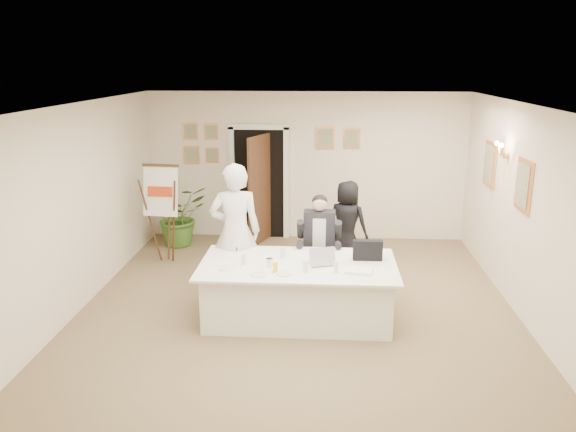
% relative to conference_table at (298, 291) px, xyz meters
% --- Properties ---
extents(floor, '(7.00, 7.00, 0.00)m').
position_rel_conference_table_xyz_m(floor, '(-0.02, 0.12, -0.39)').
color(floor, brown).
rests_on(floor, ground).
extents(ceiling, '(6.00, 7.00, 0.02)m').
position_rel_conference_table_xyz_m(ceiling, '(-0.02, 0.12, 2.41)').
color(ceiling, white).
rests_on(ceiling, wall_back).
extents(wall_back, '(6.00, 0.10, 2.80)m').
position_rel_conference_table_xyz_m(wall_back, '(-0.02, 3.62, 1.01)').
color(wall_back, '#EFE1CA').
rests_on(wall_back, floor).
extents(wall_front, '(6.00, 0.10, 2.80)m').
position_rel_conference_table_xyz_m(wall_front, '(-0.02, -3.38, 1.01)').
color(wall_front, '#EFE1CA').
rests_on(wall_front, floor).
extents(wall_left, '(0.10, 7.00, 2.80)m').
position_rel_conference_table_xyz_m(wall_left, '(-3.02, 0.12, 1.01)').
color(wall_left, '#EFE1CA').
rests_on(wall_left, floor).
extents(wall_right, '(0.10, 7.00, 2.80)m').
position_rel_conference_table_xyz_m(wall_right, '(2.98, 0.12, 1.01)').
color(wall_right, '#EFE1CA').
rests_on(wall_right, floor).
extents(doorway, '(1.14, 0.86, 2.20)m').
position_rel_conference_table_xyz_m(doorway, '(-0.91, 3.45, 0.65)').
color(doorway, black).
rests_on(doorway, floor).
extents(pictures_back_wall, '(3.40, 0.06, 0.80)m').
position_rel_conference_table_xyz_m(pictures_back_wall, '(-0.82, 3.59, 1.46)').
color(pictures_back_wall, '#E9964F').
rests_on(pictures_back_wall, wall_back).
extents(pictures_right_wall, '(0.06, 2.20, 0.80)m').
position_rel_conference_table_xyz_m(pictures_right_wall, '(2.95, 1.32, 1.36)').
color(pictures_right_wall, '#E9964F').
rests_on(pictures_right_wall, wall_right).
extents(wall_sconce, '(0.20, 0.30, 0.24)m').
position_rel_conference_table_xyz_m(wall_sconce, '(2.88, 1.32, 1.71)').
color(wall_sconce, gold).
rests_on(wall_sconce, wall_right).
extents(conference_table, '(2.57, 1.38, 0.78)m').
position_rel_conference_table_xyz_m(conference_table, '(0.00, 0.00, 0.00)').
color(conference_table, white).
rests_on(conference_table, floor).
extents(seated_man, '(0.77, 0.80, 1.47)m').
position_rel_conference_table_xyz_m(seated_man, '(0.26, 1.01, 0.34)').
color(seated_man, black).
rests_on(seated_man, floor).
extents(flip_chart, '(0.59, 0.39, 1.67)m').
position_rel_conference_table_xyz_m(flip_chart, '(-2.36, 2.03, 0.38)').
color(flip_chart, '#331C10').
rests_on(flip_chart, floor).
extents(standing_man, '(0.80, 0.59, 1.99)m').
position_rel_conference_table_xyz_m(standing_man, '(-0.92, 0.62, 0.60)').
color(standing_man, silver).
rests_on(standing_man, floor).
extents(standing_woman, '(0.83, 0.71, 1.45)m').
position_rel_conference_table_xyz_m(standing_woman, '(0.71, 2.12, 0.33)').
color(standing_woman, black).
rests_on(standing_woman, floor).
extents(potted_palm, '(1.33, 1.32, 1.12)m').
position_rel_conference_table_xyz_m(potted_palm, '(-2.37, 2.99, 0.16)').
color(potted_palm, '#3B6622').
rests_on(potted_palm, floor).
extents(laptop, '(0.43, 0.44, 0.28)m').
position_rel_conference_table_xyz_m(laptop, '(0.32, 0.03, 0.52)').
color(laptop, '#B7BABC').
rests_on(laptop, conference_table).
extents(laptop_bag, '(0.39, 0.11, 0.27)m').
position_rel_conference_table_xyz_m(laptop_bag, '(0.92, 0.20, 0.52)').
color(laptop_bag, black).
rests_on(laptop_bag, conference_table).
extents(paper_stack, '(0.37, 0.30, 0.03)m').
position_rel_conference_table_xyz_m(paper_stack, '(0.78, -0.26, 0.40)').
color(paper_stack, white).
rests_on(paper_stack, conference_table).
extents(plate_left, '(0.23, 0.23, 0.01)m').
position_rel_conference_table_xyz_m(plate_left, '(-0.89, -0.25, 0.39)').
color(plate_left, white).
rests_on(plate_left, conference_table).
extents(plate_mid, '(0.26, 0.26, 0.01)m').
position_rel_conference_table_xyz_m(plate_mid, '(-0.47, -0.42, 0.39)').
color(plate_mid, white).
rests_on(plate_mid, conference_table).
extents(plate_near, '(0.26, 0.26, 0.01)m').
position_rel_conference_table_xyz_m(plate_near, '(-0.15, -0.39, 0.39)').
color(plate_near, white).
rests_on(plate_near, conference_table).
extents(glass_a, '(0.06, 0.06, 0.14)m').
position_rel_conference_table_xyz_m(glass_a, '(-0.70, -0.08, 0.45)').
color(glass_a, silver).
rests_on(glass_a, conference_table).
extents(glass_b, '(0.08, 0.08, 0.14)m').
position_rel_conference_table_xyz_m(glass_b, '(0.11, -0.29, 0.45)').
color(glass_b, silver).
rests_on(glass_b, conference_table).
extents(glass_c, '(0.07, 0.07, 0.14)m').
position_rel_conference_table_xyz_m(glass_c, '(0.49, -0.28, 0.45)').
color(glass_c, silver).
rests_on(glass_c, conference_table).
extents(glass_d, '(0.08, 0.08, 0.14)m').
position_rel_conference_table_xyz_m(glass_d, '(-0.21, 0.21, 0.45)').
color(glass_d, silver).
rests_on(glass_d, conference_table).
extents(oj_glass, '(0.07, 0.07, 0.13)m').
position_rel_conference_table_xyz_m(oj_glass, '(-0.27, -0.33, 0.45)').
color(oj_glass, yellow).
rests_on(oj_glass, conference_table).
extents(steel_jug, '(0.11, 0.11, 0.11)m').
position_rel_conference_table_xyz_m(steel_jug, '(-0.36, -0.14, 0.44)').
color(steel_jug, silver).
rests_on(steel_jug, conference_table).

